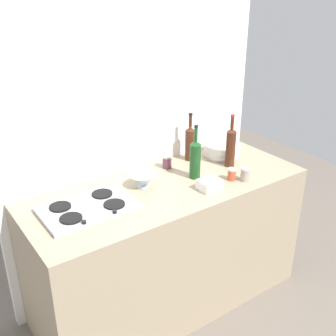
{
  "coord_description": "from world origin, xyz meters",
  "views": [
    {
      "loc": [
        -1.32,
        -1.87,
        2.08
      ],
      "look_at": [
        0.0,
        0.0,
        1.02
      ],
      "focal_mm": 44.37,
      "sensor_mm": 36.0,
      "label": 1
    }
  ],
  "objects": [
    {
      "name": "condiment_jar_spare",
      "position": [
        0.15,
        0.22,
        0.94
      ],
      "size": [
        0.06,
        0.06,
        0.09
      ],
      "color": "#66384C",
      "rests_on": "counter_block"
    },
    {
      "name": "counter_block",
      "position": [
        0.0,
        0.0,
        0.45
      ],
      "size": [
        1.8,
        0.7,
        0.9
      ],
      "primitive_type": "cube",
      "color": "tan",
      "rests_on": "ground"
    },
    {
      "name": "condiment_jar_front",
      "position": [
        0.38,
        -0.17,
        0.94
      ],
      "size": [
        0.06,
        0.06,
        0.08
      ],
      "color": "#C64C2D",
      "rests_on": "counter_block"
    },
    {
      "name": "condiment_jar_rear",
      "position": [
        0.44,
        -0.22,
        0.94
      ],
      "size": [
        0.06,
        0.06,
        0.09
      ],
      "color": "#9E998C",
      "rests_on": "counter_block"
    },
    {
      "name": "plate_stack",
      "position": [
        0.59,
        0.16,
        0.95
      ],
      "size": [
        0.26,
        0.26,
        0.09
      ],
      "color": "white",
      "rests_on": "counter_block"
    },
    {
      "name": "ground_plane",
      "position": [
        0.0,
        0.0,
        0.0
      ],
      "size": [
        6.0,
        6.0,
        0.0
      ],
      "primitive_type": "plane",
      "color": "#6B6056",
      "rests_on": "ground"
    },
    {
      "name": "mixing_bowl",
      "position": [
        -0.13,
        0.07,
        0.94
      ],
      "size": [
        0.16,
        0.16,
        0.08
      ],
      "color": "silver",
      "rests_on": "counter_block"
    },
    {
      "name": "wine_bottle_leftmost",
      "position": [
        0.21,
        -0.01,
        1.03
      ],
      "size": [
        0.07,
        0.07,
        0.36
      ],
      "color": "#19471E",
      "rests_on": "counter_block"
    },
    {
      "name": "stovetop_hob",
      "position": [
        -0.54,
        0.01,
        0.91
      ],
      "size": [
        0.51,
        0.33,
        0.04
      ],
      "color": "#B2B2B7",
      "rests_on": "counter_block"
    },
    {
      "name": "wine_bottle_mid_left",
      "position": [
        0.51,
        0.0,
        1.04
      ],
      "size": [
        0.07,
        0.07,
        0.36
      ],
      "color": "#472314",
      "rests_on": "counter_block"
    },
    {
      "name": "backsplash_panel",
      "position": [
        0.0,
        0.38,
        1.22
      ],
      "size": [
        1.9,
        0.06,
        2.43
      ],
      "primitive_type": "cube",
      "color": "white",
      "rests_on": "ground"
    },
    {
      "name": "wine_bottle_mid_right",
      "position": [
        0.36,
        0.24,
        1.03
      ],
      "size": [
        0.07,
        0.07,
        0.34
      ],
      "color": "#472314",
      "rests_on": "counter_block"
    },
    {
      "name": "butter_dish",
      "position": [
        0.18,
        -0.18,
        0.93
      ],
      "size": [
        0.13,
        0.11,
        0.06
      ],
      "primitive_type": "cube",
      "rotation": [
        0.0,
        0.0,
        0.02
      ],
      "color": "white",
      "rests_on": "counter_block"
    }
  ]
}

